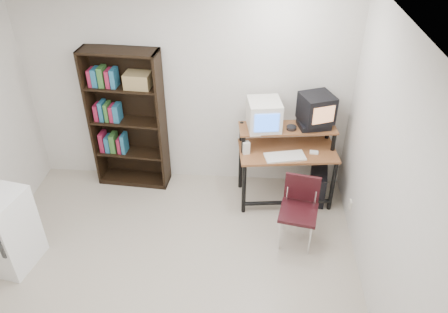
# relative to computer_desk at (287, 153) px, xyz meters

# --- Properties ---
(floor) EXTENTS (4.00, 4.00, 0.01)m
(floor) POSITION_rel_computer_desk_xyz_m (-1.25, -1.62, -0.69)
(floor) COLOR #B4A895
(floor) RESTS_ON ground
(ceiling) EXTENTS (4.00, 4.00, 0.01)m
(ceiling) POSITION_rel_computer_desk_xyz_m (-1.25, -1.62, 1.92)
(ceiling) COLOR white
(ceiling) RESTS_ON back_wall
(back_wall) EXTENTS (4.00, 0.01, 2.60)m
(back_wall) POSITION_rel_computer_desk_xyz_m (-1.25, 0.38, 0.62)
(back_wall) COLOR beige
(back_wall) RESTS_ON floor
(right_wall) EXTENTS (0.01, 4.00, 2.60)m
(right_wall) POSITION_rel_computer_desk_xyz_m (0.75, -1.62, 0.62)
(right_wall) COLOR beige
(right_wall) RESTS_ON floor
(computer_desk) EXTENTS (1.22, 0.71, 0.98)m
(computer_desk) POSITION_rel_computer_desk_xyz_m (0.00, 0.00, 0.00)
(computer_desk) COLOR brown
(computer_desk) RESTS_ON floor
(crt_monitor) EXTENTS (0.43, 0.43, 0.36)m
(crt_monitor) POSITION_rel_computer_desk_xyz_m (-0.30, 0.07, 0.47)
(crt_monitor) COLOR silver
(crt_monitor) RESTS_ON computer_desk
(vcr) EXTENTS (0.41, 0.33, 0.08)m
(vcr) POSITION_rel_computer_desk_xyz_m (0.30, 0.13, 0.33)
(vcr) COLOR black
(vcr) RESTS_ON computer_desk
(crt_tv) EXTENTS (0.46, 0.45, 0.33)m
(crt_tv) POSITION_rel_computer_desk_xyz_m (0.31, 0.15, 0.53)
(crt_tv) COLOR black
(crt_tv) RESTS_ON vcr
(cd_spindle) EXTENTS (0.13, 0.13, 0.05)m
(cd_spindle) POSITION_rel_computer_desk_xyz_m (0.03, 0.05, 0.31)
(cd_spindle) COLOR #26262B
(cd_spindle) RESTS_ON computer_desk
(keyboard) EXTENTS (0.50, 0.31, 0.03)m
(keyboard) POSITION_rel_computer_desk_xyz_m (-0.04, -0.18, 0.05)
(keyboard) COLOR silver
(keyboard) RESTS_ON computer_desk
(mousepad) EXTENTS (0.24, 0.21, 0.01)m
(mousepad) POSITION_rel_computer_desk_xyz_m (0.32, -0.07, 0.04)
(mousepad) COLOR black
(mousepad) RESTS_ON computer_desk
(mouse) EXTENTS (0.11, 0.07, 0.03)m
(mouse) POSITION_rel_computer_desk_xyz_m (0.31, -0.07, 0.06)
(mouse) COLOR white
(mouse) RESTS_ON mousepad
(desk_speaker) EXTENTS (0.10, 0.10, 0.17)m
(desk_speaker) POSITION_rel_computer_desk_xyz_m (-0.50, -0.12, 0.12)
(desk_speaker) COLOR silver
(desk_speaker) RESTS_ON computer_desk
(pc_tower) EXTENTS (0.26, 0.47, 0.42)m
(pc_tower) POSITION_rel_computer_desk_xyz_m (0.42, 0.01, -0.47)
(pc_tower) COLOR black
(pc_tower) RESTS_ON floor
(school_chair) EXTENTS (0.47, 0.47, 0.81)m
(school_chair) POSITION_rel_computer_desk_xyz_m (0.12, -0.74, -0.19)
(school_chair) COLOR black
(school_chair) RESTS_ON floor
(bookshelf) EXTENTS (0.94, 0.38, 1.84)m
(bookshelf) POSITION_rel_computer_desk_xyz_m (-1.99, 0.24, 0.26)
(bookshelf) COLOR black
(bookshelf) RESTS_ON floor
(mini_fridge) EXTENTS (0.62, 0.62, 0.89)m
(mini_fridge) POSITION_rel_computer_desk_xyz_m (-2.97, -1.31, -0.24)
(mini_fridge) COLOR white
(mini_fridge) RESTS_ON floor
(wall_outlet) EXTENTS (0.02, 0.08, 0.12)m
(wall_outlet) POSITION_rel_computer_desk_xyz_m (0.74, -0.47, -0.38)
(wall_outlet) COLOR beige
(wall_outlet) RESTS_ON right_wall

